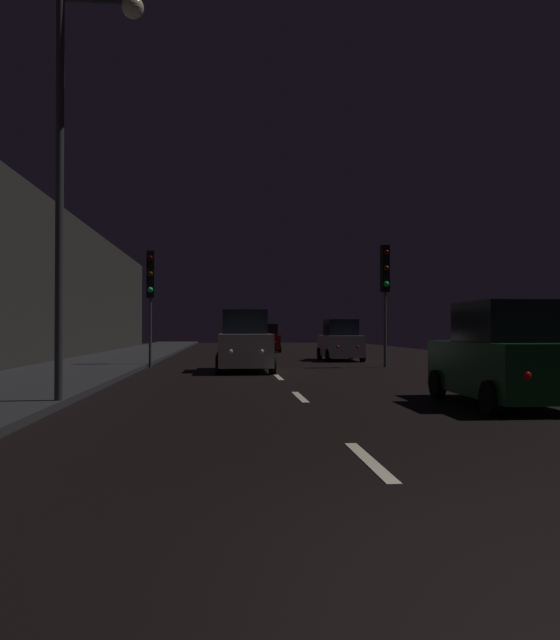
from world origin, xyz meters
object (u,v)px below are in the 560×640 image
(car_parked_right_near, at_px, (503,358))
(streetlamp_overhead, at_px, (82,138))
(traffic_light_far_left, at_px, (150,283))
(car_distant_taillights, at_px, (267,339))
(car_parked_right_far, at_px, (340,342))
(traffic_light_far_right, at_px, (385,278))
(car_approaching_headlights, at_px, (244,343))

(car_parked_right_near, bearing_deg, streetlamp_overhead, 87.99)
(traffic_light_far_left, bearing_deg, car_distant_taillights, 154.80)
(car_distant_taillights, bearing_deg, traffic_light_far_left, 160.70)
(car_parked_right_near, xyz_separation_m, car_parked_right_far, (-0.00, 18.06, -0.04))
(car_distant_taillights, bearing_deg, traffic_light_far_right, -168.08)
(traffic_light_far_left, xyz_separation_m, streetlamp_overhead, (0.22, -12.95, 1.91))
(streetlamp_overhead, bearing_deg, traffic_light_far_right, 52.71)
(traffic_light_far_right, xyz_separation_m, traffic_light_far_left, (-9.46, 0.82, -0.19))
(traffic_light_far_left, distance_m, streetlamp_overhead, 13.09)
(car_parked_right_far, distance_m, car_distant_taillights, 12.08)
(traffic_light_far_right, xyz_separation_m, car_parked_right_far, (-0.80, 5.63, -2.67))
(traffic_light_far_left, relative_size, car_approaching_headlights, 1.06)
(streetlamp_overhead, relative_size, car_parked_right_far, 2.04)
(traffic_light_far_right, relative_size, car_distant_taillights, 1.32)
(traffic_light_far_right, relative_size, car_parked_right_near, 1.19)
(car_parked_right_near, distance_m, car_parked_right_far, 18.06)
(car_parked_right_far, bearing_deg, traffic_light_far_right, -171.90)
(streetlamp_overhead, height_order, car_parked_right_near, streetlamp_overhead)
(car_distant_taillights, bearing_deg, streetlamp_overhead, 169.30)
(streetlamp_overhead, xyz_separation_m, car_parked_right_far, (8.44, 17.76, -4.40))
(traffic_light_far_left, bearing_deg, car_parked_right_near, 27.26)
(car_parked_right_near, distance_m, car_distant_taillights, 29.93)
(car_parked_right_near, bearing_deg, traffic_light_far_left, 33.17)
(traffic_light_far_right, height_order, car_distant_taillights, traffic_light_far_right)
(traffic_light_far_left, xyz_separation_m, car_parked_right_far, (8.66, 4.81, -2.48))
(traffic_light_far_right, distance_m, car_approaching_headlights, 6.54)
(traffic_light_far_right, distance_m, streetlamp_overhead, 15.35)
(streetlamp_overhead, bearing_deg, car_parked_right_far, 64.59)
(traffic_light_far_left, relative_size, car_parked_right_far, 1.18)
(traffic_light_far_left, relative_size, car_parked_right_near, 1.13)
(streetlamp_overhead, height_order, car_parked_right_far, streetlamp_overhead)
(car_approaching_headlights, height_order, car_parked_right_far, car_approaching_headlights)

